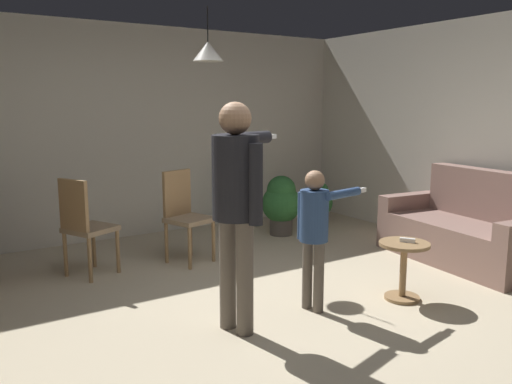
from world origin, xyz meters
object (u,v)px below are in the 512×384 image
(dining_chair_by_counter, at_px, (84,223))
(dining_chair_near_wall, at_px, (185,212))
(person_adult, at_px, (237,192))
(potted_plant_by_wall, at_px, (281,202))
(side_table_by_couch, at_px, (403,264))
(person_child, at_px, (315,224))
(couch_floral, at_px, (465,231))
(spare_remote_on_table, at_px, (407,240))
(potted_plant_corner, at_px, (318,201))

(dining_chair_by_counter, distance_m, dining_chair_near_wall, 1.06)
(person_adult, bearing_deg, potted_plant_by_wall, 123.28)
(side_table_by_couch, distance_m, dining_chair_by_counter, 3.07)
(person_adult, relative_size, potted_plant_by_wall, 2.20)
(person_adult, bearing_deg, person_child, 75.02)
(person_adult, bearing_deg, side_table_by_couch, 66.12)
(person_child, xyz_separation_m, dining_chair_by_counter, (-1.37, 1.90, -0.19))
(couch_floral, bearing_deg, dining_chair_near_wall, 63.59)
(couch_floral, relative_size, dining_chair_near_wall, 1.88)
(side_table_by_couch, distance_m, person_child, 0.94)
(person_child, bearing_deg, spare_remote_on_table, 63.22)
(couch_floral, xyz_separation_m, dining_chair_near_wall, (-2.59, 1.67, 0.21))
(spare_remote_on_table, bearing_deg, potted_plant_corner, 66.26)
(person_child, bearing_deg, dining_chair_by_counter, -154.09)
(dining_chair_near_wall, height_order, potted_plant_corner, dining_chair_near_wall)
(person_child, bearing_deg, side_table_by_couch, 63.14)
(side_table_by_couch, bearing_deg, potted_plant_corner, 65.69)
(side_table_by_couch, bearing_deg, potted_plant_by_wall, 79.74)
(person_adult, bearing_deg, dining_chair_near_wall, 152.10)
(dining_chair_by_counter, height_order, spare_remote_on_table, dining_chair_by_counter)
(side_table_by_couch, relative_size, potted_plant_corner, 0.81)
(couch_floral, bearing_deg, person_adult, 99.68)
(dining_chair_near_wall, bearing_deg, side_table_by_couch, 99.78)
(person_adult, distance_m, potted_plant_by_wall, 3.05)
(couch_floral, height_order, side_table_by_couch, couch_floral)
(person_child, bearing_deg, potted_plant_by_wall, 140.61)
(side_table_by_couch, xyz_separation_m, potted_plant_corner, (1.17, 2.59, 0.02))
(person_adult, height_order, potted_plant_corner, person_adult)
(person_adult, bearing_deg, spare_remote_on_table, 66.03)
(dining_chair_by_counter, relative_size, potted_plant_by_wall, 1.27)
(potted_plant_corner, bearing_deg, person_adult, -139.32)
(person_child, xyz_separation_m, dining_chair_near_wall, (-0.31, 1.84, -0.19))
(person_adult, relative_size, spare_remote_on_table, 13.32)
(spare_remote_on_table, bearing_deg, side_table_by_couch, 165.47)
(person_adult, distance_m, dining_chair_near_wall, 1.96)
(side_table_by_couch, bearing_deg, person_child, 163.04)
(person_child, height_order, potted_plant_by_wall, person_child)
(couch_floral, distance_m, dining_chair_near_wall, 3.09)
(potted_plant_by_wall, distance_m, spare_remote_on_table, 2.51)
(spare_remote_on_table, bearing_deg, couch_floral, 16.59)
(person_child, bearing_deg, dining_chair_near_wall, 179.66)
(potted_plant_corner, height_order, potted_plant_by_wall, potted_plant_by_wall)
(person_adult, distance_m, dining_chair_by_counter, 2.07)
(dining_chair_near_wall, bearing_deg, spare_remote_on_table, 100.28)
(person_child, relative_size, dining_chair_near_wall, 1.19)
(side_table_by_couch, distance_m, potted_plant_by_wall, 2.51)
(couch_floral, height_order, person_child, person_child)
(potted_plant_corner, xyz_separation_m, potted_plant_by_wall, (-0.72, -0.12, 0.08))
(spare_remote_on_table, bearing_deg, dining_chair_by_counter, 135.71)
(couch_floral, bearing_deg, dining_chair_by_counter, 71.10)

